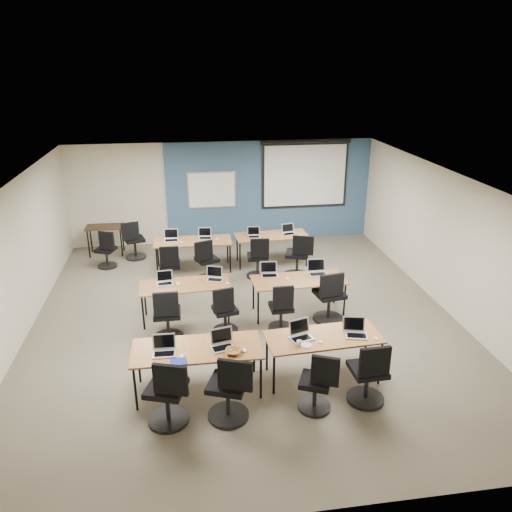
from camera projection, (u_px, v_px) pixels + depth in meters
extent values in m
cube|color=#6B6354|center=(245.00, 318.00, 9.63)|extent=(8.00, 9.00, 0.02)
cube|color=white|center=(244.00, 181.00, 8.64)|extent=(8.00, 9.00, 0.02)
cube|color=beige|center=(223.00, 193.00, 13.27)|extent=(8.00, 0.04, 2.70)
cube|color=beige|center=(301.00, 415.00, 5.00)|extent=(8.00, 0.04, 2.70)
cube|color=beige|center=(14.00, 266.00, 8.58)|extent=(0.04, 9.00, 2.70)
cube|color=beige|center=(448.00, 242.00, 9.69)|extent=(0.04, 9.00, 2.70)
cube|color=#3D5977|center=(269.00, 191.00, 13.42)|extent=(5.50, 0.04, 2.70)
cube|color=silver|center=(212.00, 190.00, 13.13)|extent=(1.28, 0.02, 0.98)
cube|color=white|center=(212.00, 190.00, 13.12)|extent=(1.20, 0.02, 0.90)
cube|color=black|center=(305.00, 174.00, 13.33)|extent=(2.32, 0.03, 1.82)
cube|color=white|center=(305.00, 176.00, 13.33)|extent=(2.20, 0.02, 1.62)
cylinder|color=black|center=(306.00, 142.00, 13.01)|extent=(2.40, 0.10, 0.10)
cube|color=#915B30|center=(197.00, 349.00, 7.30)|extent=(1.91, 0.79, 0.03)
cylinder|color=black|center=(135.00, 389.00, 7.00)|extent=(0.04, 0.04, 0.70)
cylinder|color=black|center=(261.00, 378.00, 7.25)|extent=(0.04, 0.04, 0.70)
cylinder|color=black|center=(139.00, 362.00, 7.62)|extent=(0.04, 0.04, 0.70)
cylinder|color=black|center=(254.00, 353.00, 7.87)|extent=(0.04, 0.04, 0.70)
cube|color=#A56D49|center=(323.00, 337.00, 7.61)|extent=(1.76, 0.73, 0.03)
cylinder|color=black|center=(274.00, 374.00, 7.35)|extent=(0.04, 0.04, 0.70)
cylinder|color=black|center=(380.00, 364.00, 7.57)|extent=(0.04, 0.04, 0.70)
cylinder|color=black|center=(267.00, 351.00, 7.91)|extent=(0.04, 0.04, 0.70)
cylinder|color=black|center=(366.00, 343.00, 8.14)|extent=(0.04, 0.04, 0.70)
cube|color=olive|center=(185.00, 285.00, 9.36)|extent=(1.69, 0.70, 0.03)
cylinder|color=black|center=(143.00, 312.00, 9.12)|extent=(0.04, 0.04, 0.70)
cylinder|color=black|center=(229.00, 307.00, 9.33)|extent=(0.04, 0.04, 0.70)
cylinder|color=black|center=(145.00, 298.00, 9.65)|extent=(0.04, 0.04, 0.70)
cylinder|color=black|center=(226.00, 293.00, 9.87)|extent=(0.04, 0.04, 0.70)
cube|color=olive|center=(299.00, 280.00, 9.57)|extent=(1.79, 0.75, 0.03)
cylinder|color=black|center=(258.00, 307.00, 9.31)|extent=(0.04, 0.04, 0.70)
cylinder|color=black|center=(344.00, 301.00, 9.54)|extent=(0.04, 0.04, 0.70)
cylinder|color=black|center=(253.00, 293.00, 9.88)|extent=(0.04, 0.04, 0.70)
cylinder|color=black|center=(335.00, 288.00, 10.11)|extent=(0.04, 0.04, 0.70)
cube|color=olive|center=(193.00, 241.00, 11.61)|extent=(1.79, 0.75, 0.03)
cylinder|color=black|center=(157.00, 263.00, 11.34)|extent=(0.04, 0.04, 0.70)
cylinder|color=black|center=(230.00, 259.00, 11.57)|extent=(0.04, 0.04, 0.70)
cylinder|color=black|center=(158.00, 253.00, 11.92)|extent=(0.04, 0.04, 0.70)
cylinder|color=black|center=(228.00, 249.00, 12.15)|extent=(0.04, 0.04, 0.70)
cube|color=#9A6C44|center=(272.00, 236.00, 11.97)|extent=(1.73, 0.72, 0.03)
cylinder|color=black|center=(240.00, 256.00, 11.71)|extent=(0.04, 0.04, 0.70)
cylinder|color=black|center=(307.00, 253.00, 11.94)|extent=(0.04, 0.04, 0.70)
cylinder|color=black|center=(237.00, 247.00, 12.27)|extent=(0.04, 0.04, 0.70)
cylinder|color=black|center=(301.00, 244.00, 12.49)|extent=(0.04, 0.04, 0.70)
cube|color=#A8A8B3|center=(164.00, 354.00, 7.13)|extent=(0.33, 0.24, 0.02)
cube|color=black|center=(164.00, 354.00, 7.11)|extent=(0.28, 0.14, 0.00)
cube|color=#A8A8B3|center=(164.00, 341.00, 7.21)|extent=(0.33, 0.06, 0.23)
cube|color=black|center=(164.00, 342.00, 7.20)|extent=(0.29, 0.04, 0.19)
ellipsoid|color=white|center=(182.00, 356.00, 7.07)|extent=(0.07, 0.10, 0.04)
cylinder|color=black|center=(169.00, 419.00, 6.90)|extent=(0.57, 0.57, 0.05)
cylinder|color=black|center=(168.00, 406.00, 6.82)|extent=(0.06, 0.06, 0.50)
cube|color=black|center=(166.00, 388.00, 6.71)|extent=(0.50, 0.50, 0.08)
cube|color=black|center=(170.00, 380.00, 6.42)|extent=(0.46, 0.06, 0.44)
cube|color=#ABACB4|center=(223.00, 348.00, 7.28)|extent=(0.34, 0.24, 0.02)
cube|color=black|center=(223.00, 348.00, 7.26)|extent=(0.28, 0.14, 0.00)
cube|color=#ABACB4|center=(222.00, 335.00, 7.36)|extent=(0.34, 0.06, 0.23)
cube|color=black|center=(222.00, 336.00, 7.35)|extent=(0.29, 0.04, 0.19)
ellipsoid|color=white|center=(244.00, 350.00, 7.21)|extent=(0.08, 0.11, 0.04)
cylinder|color=black|center=(228.00, 415.00, 6.98)|extent=(0.58, 0.58, 0.05)
cylinder|color=black|center=(228.00, 402.00, 6.90)|extent=(0.06, 0.06, 0.51)
cube|color=black|center=(228.00, 384.00, 6.79)|extent=(0.51, 0.51, 0.08)
cube|color=black|center=(235.00, 375.00, 6.50)|extent=(0.47, 0.06, 0.44)
cube|color=#A0A1AE|center=(301.00, 338.00, 7.53)|extent=(0.34, 0.25, 0.02)
cube|color=black|center=(301.00, 338.00, 7.50)|extent=(0.29, 0.14, 0.00)
cube|color=#A0A1AE|center=(299.00, 326.00, 7.60)|extent=(0.34, 0.06, 0.23)
cube|color=black|center=(300.00, 327.00, 7.60)|extent=(0.30, 0.04, 0.19)
ellipsoid|color=white|center=(320.00, 342.00, 7.43)|extent=(0.06, 0.09, 0.03)
cylinder|color=black|center=(314.00, 406.00, 7.15)|extent=(0.48, 0.48, 0.05)
cylinder|color=black|center=(315.00, 396.00, 7.09)|extent=(0.06, 0.06, 0.42)
cube|color=black|center=(315.00, 381.00, 6.99)|extent=(0.42, 0.42, 0.08)
cube|color=black|center=(325.00, 371.00, 6.74)|extent=(0.38, 0.06, 0.44)
cube|color=#A1A2AA|center=(356.00, 336.00, 7.60)|extent=(0.34, 0.24, 0.02)
cube|color=black|center=(357.00, 336.00, 7.58)|extent=(0.28, 0.14, 0.00)
cube|color=#A1A2AA|center=(354.00, 324.00, 7.68)|extent=(0.34, 0.06, 0.23)
cube|color=black|center=(354.00, 324.00, 7.67)|extent=(0.29, 0.04, 0.19)
ellipsoid|color=white|center=(376.00, 338.00, 7.53)|extent=(0.06, 0.09, 0.03)
cylinder|color=black|center=(365.00, 398.00, 7.33)|extent=(0.55, 0.55, 0.05)
cylinder|color=black|center=(366.00, 386.00, 7.24)|extent=(0.06, 0.06, 0.49)
cube|color=black|center=(368.00, 370.00, 7.14)|extent=(0.49, 0.49, 0.08)
cube|color=black|center=(375.00, 362.00, 6.83)|extent=(0.44, 0.06, 0.44)
cube|color=#B1B1B1|center=(165.00, 284.00, 9.35)|extent=(0.30, 0.22, 0.02)
cube|color=black|center=(165.00, 284.00, 9.32)|extent=(0.25, 0.13, 0.00)
cube|color=#B1B1B1|center=(165.00, 276.00, 9.41)|extent=(0.30, 0.06, 0.21)
cube|color=black|center=(165.00, 276.00, 9.41)|extent=(0.26, 0.04, 0.17)
ellipsoid|color=white|center=(178.00, 284.00, 9.35)|extent=(0.08, 0.11, 0.04)
cylinder|color=black|center=(169.00, 337.00, 8.94)|extent=(0.53, 0.53, 0.05)
cylinder|color=black|center=(168.00, 327.00, 8.87)|extent=(0.06, 0.06, 0.47)
cube|color=black|center=(167.00, 313.00, 8.76)|extent=(0.47, 0.47, 0.08)
cube|color=black|center=(166.00, 304.00, 8.46)|extent=(0.43, 0.06, 0.44)
cube|color=#B2B2BE|center=(215.00, 280.00, 9.52)|extent=(0.31, 0.23, 0.02)
cube|color=black|center=(215.00, 280.00, 9.50)|extent=(0.26, 0.13, 0.00)
cube|color=#B2B2BE|center=(214.00, 271.00, 9.59)|extent=(0.31, 0.06, 0.21)
cube|color=black|center=(214.00, 272.00, 9.58)|extent=(0.27, 0.04, 0.18)
ellipsoid|color=white|center=(227.00, 283.00, 9.38)|extent=(0.07, 0.10, 0.03)
cylinder|color=black|center=(226.00, 330.00, 9.16)|extent=(0.46, 0.46, 0.05)
cylinder|color=black|center=(225.00, 322.00, 9.10)|extent=(0.06, 0.06, 0.41)
cube|color=black|center=(225.00, 310.00, 9.01)|extent=(0.41, 0.41, 0.08)
cube|color=black|center=(223.00, 300.00, 8.73)|extent=(0.37, 0.06, 0.44)
cube|color=#ABABAB|center=(270.00, 276.00, 9.70)|extent=(0.33, 0.24, 0.02)
cube|color=black|center=(270.00, 275.00, 9.68)|extent=(0.28, 0.14, 0.00)
cube|color=#ABABAB|center=(269.00, 267.00, 9.77)|extent=(0.33, 0.06, 0.23)
cube|color=black|center=(269.00, 267.00, 9.77)|extent=(0.29, 0.04, 0.19)
ellipsoid|color=white|center=(288.00, 279.00, 9.57)|extent=(0.09, 0.11, 0.04)
cylinder|color=black|center=(281.00, 327.00, 9.26)|extent=(0.46, 0.46, 0.05)
cylinder|color=black|center=(281.00, 319.00, 9.19)|extent=(0.06, 0.06, 0.41)
cube|color=black|center=(281.00, 307.00, 9.10)|extent=(0.41, 0.41, 0.08)
cube|color=black|center=(283.00, 298.00, 8.83)|extent=(0.37, 0.06, 0.44)
cube|color=#AEAEBB|center=(318.00, 274.00, 9.77)|extent=(0.36, 0.26, 0.02)
cube|color=black|center=(318.00, 274.00, 9.74)|extent=(0.31, 0.15, 0.00)
cube|color=#AEAEBB|center=(316.00, 265.00, 9.85)|extent=(0.36, 0.07, 0.25)
cube|color=black|center=(316.00, 265.00, 9.84)|extent=(0.32, 0.05, 0.20)
ellipsoid|color=white|center=(325.00, 275.00, 9.71)|extent=(0.07, 0.10, 0.03)
cylinder|color=black|center=(328.00, 318.00, 9.58)|extent=(0.58, 0.58, 0.05)
cylinder|color=black|center=(329.00, 308.00, 9.50)|extent=(0.06, 0.06, 0.51)
cube|color=black|center=(329.00, 294.00, 9.39)|extent=(0.51, 0.51, 0.08)
cube|color=black|center=(332.00, 285.00, 9.07)|extent=(0.46, 0.06, 0.44)
cube|color=#BBBBBB|center=(171.00, 240.00, 11.58)|extent=(0.33, 0.24, 0.02)
cube|color=black|center=(171.00, 240.00, 11.56)|extent=(0.28, 0.14, 0.00)
cube|color=#BBBBBB|center=(171.00, 233.00, 11.66)|extent=(0.33, 0.06, 0.23)
cube|color=black|center=(171.00, 234.00, 11.65)|extent=(0.29, 0.04, 0.19)
ellipsoid|color=white|center=(181.00, 242.00, 11.48)|extent=(0.08, 0.11, 0.03)
cylinder|color=black|center=(171.00, 284.00, 11.05)|extent=(0.50, 0.50, 0.05)
cylinder|color=black|center=(171.00, 276.00, 10.98)|extent=(0.06, 0.06, 0.44)
cube|color=black|center=(170.00, 265.00, 10.88)|extent=(0.44, 0.44, 0.08)
cube|color=black|center=(169.00, 256.00, 10.60)|extent=(0.40, 0.06, 0.44)
cube|color=silver|center=(205.00, 238.00, 11.73)|extent=(0.31, 0.22, 0.02)
cube|color=black|center=(205.00, 238.00, 11.70)|extent=(0.26, 0.13, 0.00)
cube|color=silver|center=(205.00, 232.00, 11.79)|extent=(0.31, 0.06, 0.21)
cube|color=black|center=(205.00, 232.00, 11.79)|extent=(0.27, 0.04, 0.17)
ellipsoid|color=white|center=(218.00, 239.00, 11.66)|extent=(0.07, 0.10, 0.03)
cylinder|color=black|center=(208.00, 278.00, 11.33)|extent=(0.51, 0.51, 0.05)
cylinder|color=black|center=(207.00, 270.00, 11.26)|extent=(0.06, 0.06, 0.45)
cube|color=black|center=(207.00, 259.00, 11.16)|extent=(0.45, 0.45, 0.08)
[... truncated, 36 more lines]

